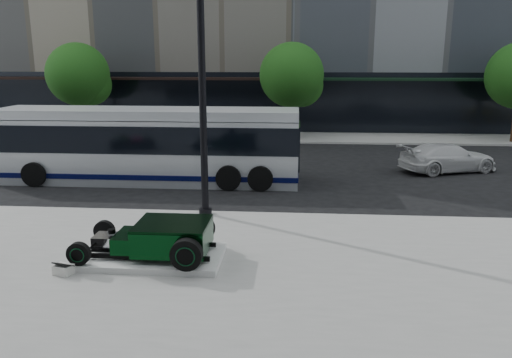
# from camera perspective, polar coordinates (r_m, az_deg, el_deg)

# --- Properties ---
(ground) EXTENTS (120.00, 120.00, 0.00)m
(ground) POSITION_cam_1_polar(r_m,az_deg,el_deg) (17.78, 0.24, -2.23)
(ground) COLOR black
(ground) RESTS_ON ground
(sidewalk_far) EXTENTS (70.00, 4.00, 0.12)m
(sidewalk_far) POSITION_cam_1_polar(r_m,az_deg,el_deg) (31.46, 2.16, 4.82)
(sidewalk_far) COLOR gray
(sidewalk_far) RESTS_ON ground
(street_trees) EXTENTS (29.80, 3.80, 5.70)m
(street_trees) POSITION_cam_1_polar(r_m,az_deg,el_deg) (30.16, 4.37, 11.49)
(street_trees) COLOR black
(street_trees) RESTS_ON sidewalk_far
(display_plinth) EXTENTS (3.40, 1.80, 0.15)m
(display_plinth) POSITION_cam_1_polar(r_m,az_deg,el_deg) (12.43, -11.83, -8.69)
(display_plinth) COLOR silver
(display_plinth) RESTS_ON sidewalk_near
(hot_rod) EXTENTS (3.22, 2.00, 0.81)m
(hot_rod) POSITION_cam_1_polar(r_m,az_deg,el_deg) (12.17, -10.43, -6.59)
(hot_rod) COLOR black
(hot_rod) RESTS_ON display_plinth
(info_plaque) EXTENTS (0.47, 0.40, 0.31)m
(info_plaque) POSITION_cam_1_polar(r_m,az_deg,el_deg) (12.19, -21.15, -9.56)
(info_plaque) COLOR silver
(info_plaque) RESTS_ON sidewalk_near
(lamppost) EXTENTS (0.40, 0.40, 7.22)m
(lamppost) POSITION_cam_1_polar(r_m,az_deg,el_deg) (15.06, -6.10, 8.22)
(lamppost) COLOR black
(lamppost) RESTS_ON sidewalk_near
(transit_bus) EXTENTS (12.12, 2.88, 2.92)m
(transit_bus) POSITION_cam_1_polar(r_m,az_deg,el_deg) (20.54, -12.13, 3.86)
(transit_bus) COLOR silver
(transit_bus) RESTS_ON ground
(white_sedan) EXTENTS (4.67, 3.14, 1.26)m
(white_sedan) POSITION_cam_1_polar(r_m,az_deg,el_deg) (23.46, 21.07, 2.31)
(white_sedan) COLOR silver
(white_sedan) RESTS_ON ground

